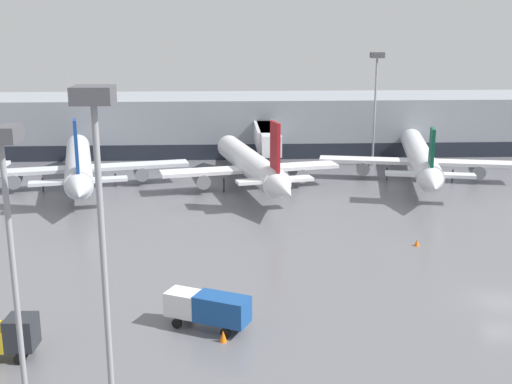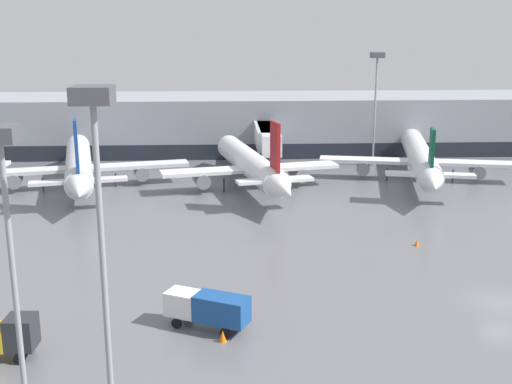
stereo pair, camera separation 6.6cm
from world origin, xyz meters
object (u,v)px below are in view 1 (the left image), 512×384
at_px(parked_jet_1, 420,158).
at_px(service_truck_1, 208,307).
at_px(traffic_cone_3, 417,243).
at_px(parked_jet_4, 79,164).
at_px(apron_light_mast_3, 97,164).
at_px(apron_light_mast_1, 376,76).
at_px(parked_jet_0, 251,165).
at_px(service_truck_0, 2,335).
at_px(traffic_cone_0, 223,336).
at_px(apron_light_mast_2, 5,186).

height_order(parked_jet_1, service_truck_1, parked_jet_1).
height_order(parked_jet_1, traffic_cone_3, parked_jet_1).
xyz_separation_m(parked_jet_4, traffic_cone_3, (36.32, -24.13, -2.76)).
bearing_deg(parked_jet_4, apron_light_mast_3, -178.53).
height_order(service_truck_1, apron_light_mast_1, apron_light_mast_1).
xyz_separation_m(apron_light_mast_1, apron_light_mast_3, (-27.69, -62.85, 0.64)).
bearing_deg(parked_jet_1, parked_jet_0, 110.98).
distance_m(parked_jet_4, traffic_cone_3, 43.70).
height_order(service_truck_0, apron_light_mast_3, apron_light_mast_3).
xyz_separation_m(parked_jet_0, traffic_cone_3, (14.58, -22.42, -2.84)).
relative_size(parked_jet_1, traffic_cone_0, 44.37).
bearing_deg(apron_light_mast_1, apron_light_mast_2, -118.26).
distance_m(traffic_cone_0, apron_light_mast_2, 17.37).
bearing_deg(traffic_cone_3, parked_jet_1, 72.92).
bearing_deg(traffic_cone_0, apron_light_mast_1, 67.67).
bearing_deg(apron_light_mast_2, traffic_cone_3, 41.03).
bearing_deg(parked_jet_0, apron_light_mast_3, 157.34).
relative_size(service_truck_0, traffic_cone_0, 5.86).
xyz_separation_m(parked_jet_1, apron_light_mast_1, (-4.08, 9.63, 10.09)).
distance_m(parked_jet_1, apron_light_mast_3, 62.90).
height_order(parked_jet_0, traffic_cone_3, parked_jet_0).
bearing_deg(traffic_cone_0, traffic_cone_3, 44.81).
relative_size(parked_jet_0, traffic_cone_3, 54.42).
bearing_deg(parked_jet_0, service_truck_0, 145.51).
bearing_deg(service_truck_1, apron_light_mast_1, -88.25).
bearing_deg(parked_jet_0, traffic_cone_3, -159.14).
bearing_deg(service_truck_1, traffic_cone_0, 142.20).
height_order(service_truck_1, traffic_cone_3, service_truck_1).
relative_size(service_truck_0, traffic_cone_3, 7.83).
relative_size(parked_jet_1, apron_light_mast_1, 2.15).
bearing_deg(traffic_cone_3, traffic_cone_0, -135.19).
distance_m(traffic_cone_3, apron_light_mast_3, 38.43).
bearing_deg(apron_light_mast_3, apron_light_mast_1, 66.23).
xyz_separation_m(service_truck_1, apron_light_mast_2, (-9.56, -8.94, 10.78)).
xyz_separation_m(traffic_cone_0, apron_light_mast_1, (22.11, 53.82, 12.73)).
xyz_separation_m(parked_jet_1, traffic_cone_3, (-8.04, -26.15, -2.74)).
height_order(parked_jet_1, parked_jet_4, parked_jet_4).
height_order(parked_jet_1, apron_light_mast_2, apron_light_mast_2).
bearing_deg(parked_jet_1, traffic_cone_3, 174.52).
distance_m(parked_jet_0, apron_light_mast_1, 24.94).
distance_m(parked_jet_1, service_truck_0, 60.49).
height_order(service_truck_1, traffic_cone_0, service_truck_1).
relative_size(service_truck_0, apron_light_mast_2, 0.31).
bearing_deg(traffic_cone_0, parked_jet_0, 84.96).
bearing_deg(parked_jet_1, service_truck_1, 158.81).
bearing_deg(traffic_cone_3, apron_light_mast_2, -138.97).
bearing_deg(parked_jet_1, traffic_cone_0, 160.94).
bearing_deg(traffic_cone_0, parked_jet_4, 113.31).
height_order(parked_jet_0, apron_light_mast_2, apron_light_mast_2).
distance_m(parked_jet_0, parked_jet_1, 22.93).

